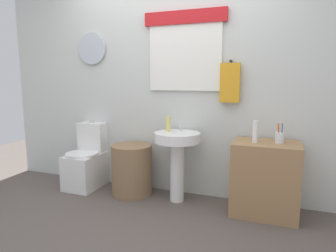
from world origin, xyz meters
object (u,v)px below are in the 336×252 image
(lotion_bottle, at_px, (255,132))
(toothbrush_cup, at_px, (280,137))
(laundry_hamper, at_px, (132,170))
(wooden_cabinet, at_px, (265,179))
(soap_bottle, at_px, (168,124))
(pedestal_sink, at_px, (177,151))
(toilet, at_px, (87,162))

(lotion_bottle, height_order, toothbrush_cup, lotion_bottle)
(laundry_hamper, relative_size, wooden_cabinet, 0.80)
(laundry_hamper, height_order, lotion_bottle, lotion_bottle)
(laundry_hamper, distance_m, soap_bottle, 0.69)
(pedestal_sink, height_order, wooden_cabinet, pedestal_sink)
(soap_bottle, distance_m, toothbrush_cup, 1.13)
(wooden_cabinet, height_order, toothbrush_cup, toothbrush_cup)
(laundry_hamper, height_order, soap_bottle, soap_bottle)
(wooden_cabinet, bearing_deg, soap_bottle, 177.18)
(pedestal_sink, relative_size, lotion_bottle, 3.61)
(toilet, distance_m, lotion_bottle, 2.03)
(toilet, relative_size, toothbrush_cup, 4.25)
(laundry_hamper, height_order, toothbrush_cup, toothbrush_cup)
(lotion_bottle, relative_size, toothbrush_cup, 1.12)
(toothbrush_cup, bearing_deg, toilet, 179.61)
(pedestal_sink, relative_size, soap_bottle, 4.79)
(lotion_bottle, bearing_deg, toothbrush_cup, 15.56)
(laundry_hamper, height_order, pedestal_sink, pedestal_sink)
(laundry_hamper, bearing_deg, soap_bottle, 6.72)
(pedestal_sink, distance_m, soap_bottle, 0.30)
(toilet, distance_m, toothbrush_cup, 2.23)
(laundry_hamper, distance_m, wooden_cabinet, 1.44)
(wooden_cabinet, height_order, soap_bottle, soap_bottle)
(wooden_cabinet, xyz_separation_m, toothbrush_cup, (0.11, 0.02, 0.41))
(lotion_bottle, xyz_separation_m, toothbrush_cup, (0.22, 0.06, -0.05))
(soap_bottle, xyz_separation_m, lotion_bottle, (0.91, -0.09, -0.01))
(laundry_hamper, bearing_deg, toothbrush_cup, 0.74)
(pedestal_sink, bearing_deg, wooden_cabinet, 0.00)
(toilet, relative_size, lotion_bottle, 3.80)
(soap_bottle, bearing_deg, lotion_bottle, -5.66)
(soap_bottle, bearing_deg, toilet, -179.18)
(soap_bottle, bearing_deg, wooden_cabinet, -2.82)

